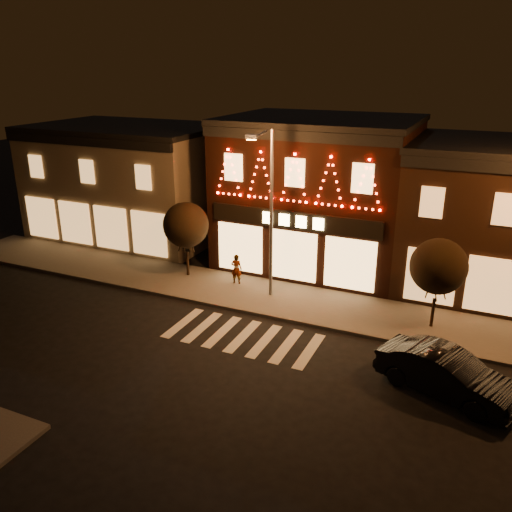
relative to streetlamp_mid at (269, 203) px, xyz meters
The scene contains 10 objects.
ground 9.33m from the streetlamp_mid, 86.25° to the right, with size 120.00×120.00×0.00m, color black.
sidewalk_far 5.44m from the streetlamp_mid, ahead, with size 44.00×4.00×0.15m, color #47423D.
building_left 13.93m from the streetlamp_mid, 154.11° to the left, with size 12.20×8.28×7.30m.
building_pulp 6.11m from the streetlamp_mid, 85.09° to the left, with size 10.20×8.34×8.30m.
building_right_a 11.76m from the streetlamp_mid, 31.16° to the left, with size 9.20×8.28×7.50m.
streetlamp_mid is the anchor object (origin of this frame).
tree_left 5.48m from the streetlamp_mid, behind, with size 2.42×2.42×4.04m.
tree_right 8.01m from the streetlamp_mid, ahead, with size 2.40×2.40×4.01m.
dark_sedan 10.80m from the streetlamp_mid, 28.20° to the right, with size 1.70×4.89×1.61m, color black.
pedestrian 4.57m from the streetlamp_mid, 158.44° to the left, with size 0.58×0.38×1.59m, color gray.
Camera 1 is at (8.74, -13.98, 11.02)m, focal length 36.94 mm.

